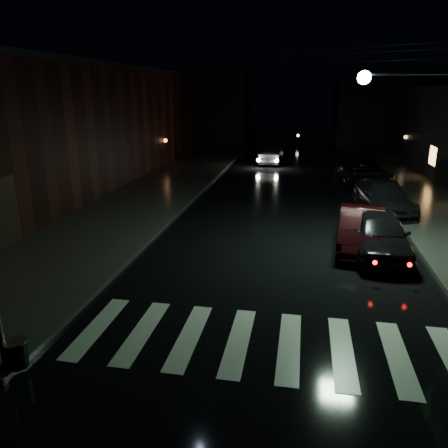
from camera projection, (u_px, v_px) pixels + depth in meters
The scene contains 13 objects.
ground at pixel (135, 343), 10.31m from camera, with size 120.00×120.00×0.00m, color black.
sidewalk_left at pixel (143, 196), 24.31m from camera, with size 6.00×44.00×0.15m, color #282826.
sidewalk_right at pixel (429, 208), 21.74m from camera, with size 4.00×44.00×0.15m, color #282826.
building_left at pixel (42, 128), 26.38m from camera, with size 10.00×36.00×7.00m, color black.
building_far_left at pixel (192, 105), 53.15m from camera, with size 14.00×10.00×8.00m, color black.
building_far_right at pixel (399, 110), 49.19m from camera, with size 14.00×10.00×7.00m, color black.
crosswalk at pixel (264, 343), 10.26m from camera, with size 9.00×3.00×0.01m, color beige.
signal_pole_corner at pixel (4, 305), 8.85m from camera, with size 0.68×0.61×4.20m.
parked_car_a at pixel (379, 233), 15.62m from camera, with size 1.88×4.68×1.59m, color black.
parked_car_b at pixel (361, 229), 16.29m from camera, with size 1.59×4.55×1.50m, color black.
parked_car_c at pixel (383, 196), 21.15m from camera, with size 2.15×5.30×1.54m, color black.
parked_car_d at pixel (363, 173), 27.00m from camera, with size 2.64×5.73×1.59m, color black.
oncoming_car at pixel (271, 154), 35.20m from camera, with size 1.59×4.56×1.50m, color black.
Camera 1 is at (3.69, -8.50, 5.72)m, focal length 35.00 mm.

